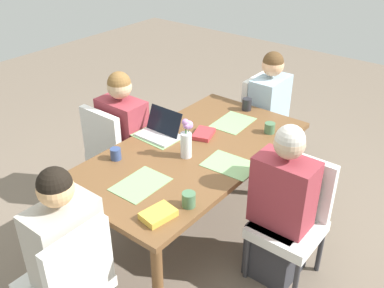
{
  "coord_description": "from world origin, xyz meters",
  "views": [
    {
      "loc": [
        -2.23,
        -1.76,
        2.42
      ],
      "look_at": [
        0.0,
        0.0,
        0.79
      ],
      "focal_mm": 41.16,
      "sensor_mm": 36.0,
      "label": 1
    }
  ],
  "objects_px": {
    "coffee_mug_centre_right": "(116,154)",
    "chair_head_right_right_near": "(264,118)",
    "person_far_left_near": "(125,145)",
    "coffee_mug_centre_left": "(270,128)",
    "chair_head_left_left_mid": "(70,280)",
    "person_near_left_far": "(281,213)",
    "person_head_right_right_near": "(268,119)",
    "coffee_mug_near_left": "(189,200)",
    "flower_vase": "(186,139)",
    "person_head_left_left_mid": "(70,265)",
    "book_blue_cover": "(158,214)",
    "laptop_far_left_near": "(160,131)",
    "book_red_cover": "(204,134)",
    "coffee_mug_near_right": "(247,104)",
    "chair_near_left_far": "(293,214)",
    "dining_table": "(192,158)",
    "chair_far_left_near": "(114,149)"
  },
  "relations": [
    {
      "from": "dining_table",
      "to": "chair_near_left_far",
      "type": "xyz_separation_m",
      "value": [
        0.08,
        -0.83,
        -0.17
      ]
    },
    {
      "from": "chair_head_left_left_mid",
      "to": "coffee_mug_centre_right",
      "type": "bearing_deg",
      "value": 29.18
    },
    {
      "from": "chair_head_left_left_mid",
      "to": "coffee_mug_centre_left",
      "type": "bearing_deg",
      "value": -6.68
    },
    {
      "from": "person_head_right_right_near",
      "to": "book_blue_cover",
      "type": "distance_m",
      "value": 1.98
    },
    {
      "from": "chair_head_left_left_mid",
      "to": "person_near_left_far",
      "type": "height_order",
      "value": "person_near_left_far"
    },
    {
      "from": "laptop_far_left_near",
      "to": "book_red_cover",
      "type": "xyz_separation_m",
      "value": [
        0.21,
        -0.27,
        -0.03
      ]
    },
    {
      "from": "coffee_mug_near_left",
      "to": "coffee_mug_centre_left",
      "type": "distance_m",
      "value": 1.15
    },
    {
      "from": "chair_far_left_near",
      "to": "coffee_mug_near_left",
      "type": "height_order",
      "value": "chair_far_left_near"
    },
    {
      "from": "person_far_left_near",
      "to": "book_red_cover",
      "type": "relative_size",
      "value": 5.97
    },
    {
      "from": "chair_head_left_left_mid",
      "to": "coffee_mug_near_left",
      "type": "bearing_deg",
      "value": -23.01
    },
    {
      "from": "chair_far_left_near",
      "to": "coffee_mug_near_right",
      "type": "height_order",
      "value": "chair_far_left_near"
    },
    {
      "from": "book_blue_cover",
      "to": "person_head_left_left_mid",
      "type": "bearing_deg",
      "value": 155.26
    },
    {
      "from": "coffee_mug_centre_right",
      "to": "laptop_far_left_near",
      "type": "bearing_deg",
      "value": -2.45
    },
    {
      "from": "chair_head_left_left_mid",
      "to": "person_head_left_left_mid",
      "type": "distance_m",
      "value": 0.1
    },
    {
      "from": "flower_vase",
      "to": "laptop_far_left_near",
      "type": "distance_m",
      "value": 0.39
    },
    {
      "from": "coffee_mug_near_left",
      "to": "book_blue_cover",
      "type": "height_order",
      "value": "coffee_mug_near_left"
    },
    {
      "from": "coffee_mug_centre_right",
      "to": "chair_head_right_right_near",
      "type": "bearing_deg",
      "value": -8.88
    },
    {
      "from": "person_far_left_near",
      "to": "flower_vase",
      "type": "height_order",
      "value": "person_far_left_near"
    },
    {
      "from": "person_far_left_near",
      "to": "person_head_left_left_mid",
      "type": "bearing_deg",
      "value": -147.32
    },
    {
      "from": "coffee_mug_centre_right",
      "to": "book_red_cover",
      "type": "height_order",
      "value": "coffee_mug_centre_right"
    },
    {
      "from": "chair_head_right_right_near",
      "to": "coffee_mug_centre_left",
      "type": "distance_m",
      "value": 0.82
    },
    {
      "from": "person_head_left_left_mid",
      "to": "flower_vase",
      "type": "distance_m",
      "value": 1.15
    },
    {
      "from": "person_far_left_near",
      "to": "coffee_mug_centre_right",
      "type": "relative_size",
      "value": 13.96
    },
    {
      "from": "person_near_left_far",
      "to": "chair_head_left_left_mid",
      "type": "bearing_deg",
      "value": 151.99
    },
    {
      "from": "person_near_left_far",
      "to": "book_red_cover",
      "type": "height_order",
      "value": "person_near_left_far"
    },
    {
      "from": "dining_table",
      "to": "coffee_mug_near_left",
      "type": "bearing_deg",
      "value": -143.43
    },
    {
      "from": "flower_vase",
      "to": "coffee_mug_near_right",
      "type": "relative_size",
      "value": 2.84
    },
    {
      "from": "person_near_left_far",
      "to": "person_far_left_near",
      "type": "bearing_deg",
      "value": 90.6
    },
    {
      "from": "person_head_left_left_mid",
      "to": "coffee_mug_near_right",
      "type": "xyz_separation_m",
      "value": [
        2.04,
        0.08,
        0.27
      ]
    },
    {
      "from": "person_far_left_near",
      "to": "coffee_mug_centre_left",
      "type": "distance_m",
      "value": 1.24
    },
    {
      "from": "chair_head_right_right_near",
      "to": "person_head_right_right_near",
      "type": "height_order",
      "value": "person_head_right_right_near"
    },
    {
      "from": "person_head_right_right_near",
      "to": "book_red_cover",
      "type": "xyz_separation_m",
      "value": [
        -0.96,
        0.05,
        0.23
      ]
    },
    {
      "from": "person_head_right_right_near",
      "to": "laptop_far_left_near",
      "type": "height_order",
      "value": "person_head_right_right_near"
    },
    {
      "from": "chair_head_left_left_mid",
      "to": "coffee_mug_centre_left",
      "type": "relative_size",
      "value": 10.69
    },
    {
      "from": "person_head_left_left_mid",
      "to": "chair_near_left_far",
      "type": "xyz_separation_m",
      "value": [
        1.27,
        -0.8,
        -0.03
      ]
    },
    {
      "from": "chair_near_left_far",
      "to": "person_head_right_right_near",
      "type": "relative_size",
      "value": 0.75
    },
    {
      "from": "flower_vase",
      "to": "coffee_mug_near_left",
      "type": "relative_size",
      "value": 3.22
    },
    {
      "from": "person_head_left_left_mid",
      "to": "coffee_mug_centre_right",
      "type": "relative_size",
      "value": 13.96
    },
    {
      "from": "flower_vase",
      "to": "coffee_mug_near_right",
      "type": "height_order",
      "value": "flower_vase"
    },
    {
      "from": "laptop_far_left_near",
      "to": "coffee_mug_centre_left",
      "type": "distance_m",
      "value": 0.87
    },
    {
      "from": "flower_vase",
      "to": "chair_far_left_near",
      "type": "bearing_deg",
      "value": 89.53
    },
    {
      "from": "person_near_left_far",
      "to": "flower_vase",
      "type": "distance_m",
      "value": 0.83
    },
    {
      "from": "person_near_left_far",
      "to": "chair_near_left_far",
      "type": "bearing_deg",
      "value": -38.76
    },
    {
      "from": "chair_far_left_near",
      "to": "coffee_mug_centre_left",
      "type": "relative_size",
      "value": 10.69
    },
    {
      "from": "chair_head_left_left_mid",
      "to": "chair_head_right_right_near",
      "type": "height_order",
      "value": "same"
    },
    {
      "from": "person_head_left_left_mid",
      "to": "book_blue_cover",
      "type": "xyz_separation_m",
      "value": [
        0.45,
        -0.3,
        0.24
      ]
    },
    {
      "from": "person_head_left_left_mid",
      "to": "laptop_far_left_near",
      "type": "xyz_separation_m",
      "value": [
        1.21,
        0.36,
        0.26
      ]
    },
    {
      "from": "person_near_left_far",
      "to": "coffee_mug_near_left",
      "type": "xyz_separation_m",
      "value": [
        -0.55,
        0.37,
        0.26
      ]
    },
    {
      "from": "person_far_left_near",
      "to": "chair_head_left_left_mid",
      "type": "xyz_separation_m",
      "value": [
        -1.24,
        -0.83,
        -0.03
      ]
    },
    {
      "from": "chair_near_left_far",
      "to": "chair_head_right_right_near",
      "type": "xyz_separation_m",
      "value": [
        1.17,
        0.92,
        0.0
      ]
    }
  ]
}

